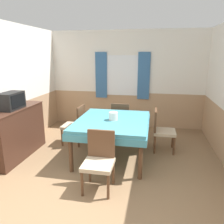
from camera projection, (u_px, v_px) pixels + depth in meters
The scene contains 10 objects.
wall_back at pixel (126, 80), 5.96m from camera, with size 4.55×0.09×2.60m.
wall_left at pixel (12, 88), 4.50m from camera, with size 0.05×4.27×2.60m.
dining_table at pixel (113, 125), 4.18m from camera, with size 1.37×1.58×0.77m.
chair_head_near at pixel (99, 159), 3.23m from camera, with size 0.44×0.44×0.88m.
chair_right_far at pixel (161, 129), 4.53m from camera, with size 0.44×0.44×0.88m.
chair_head_window at pixel (121, 119), 5.22m from camera, with size 0.44×0.44×0.88m.
chair_left_far at pixel (76, 124), 4.87m from camera, with size 0.44×0.44×0.88m.
sideboard at pixel (16, 132), 4.26m from camera, with size 0.46×1.41×0.98m.
tv at pixel (11, 101), 4.03m from camera, with size 0.29×0.49×0.32m.
vase at pixel (113, 116), 4.11m from camera, with size 0.17×0.17×0.15m.
Camera 1 is at (0.77, -2.06, 1.97)m, focal length 35.00 mm.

